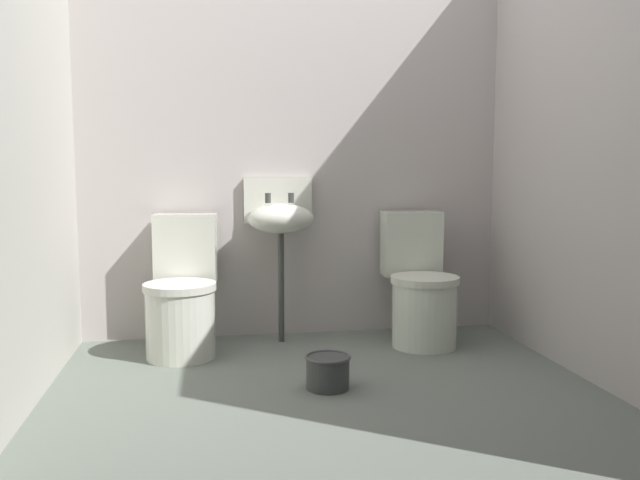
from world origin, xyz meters
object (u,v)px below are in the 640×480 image
object	(u,v)px
sink	(280,217)
toilet_right	(420,290)
toilet_left	(182,298)
bucket	(328,371)

from	to	relation	value
sink	toilet_right	bearing A→B (deg)	-12.90
toilet_right	toilet_left	bearing A→B (deg)	1.56
toilet_left	bucket	xyz separation A→B (m)	(0.71, -0.73, -0.24)
toilet_left	bucket	bearing A→B (deg)	139.01
toilet_left	toilet_right	bearing A→B (deg)	-174.97
toilet_right	sink	size ratio (longest dim) A/B	0.79
toilet_right	sink	xyz separation A→B (m)	(-0.82, 0.19, 0.43)
toilet_left	bucket	world-z (taller)	toilet_left
toilet_left	toilet_right	distance (m)	1.40
bucket	toilet_right	bearing A→B (deg)	46.41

